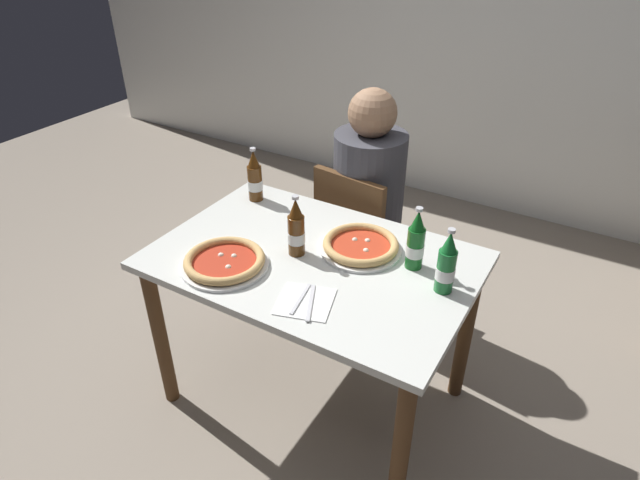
{
  "coord_description": "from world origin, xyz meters",
  "views": [
    {
      "loc": [
        0.88,
        -1.43,
        1.9
      ],
      "look_at": [
        0.0,
        0.05,
        0.8
      ],
      "focal_mm": 30.23,
      "sensor_mm": 36.0,
      "label": 1
    }
  ],
  "objects_px": {
    "chair_behind_table": "(360,236)",
    "beer_bottle_center": "(296,230)",
    "dining_table_main": "(313,281)",
    "diner_seated": "(367,215)",
    "beer_bottle_left": "(416,243)",
    "beer_bottle_extra": "(446,265)",
    "beer_bottle_right": "(255,178)",
    "pizza_marinara_far": "(361,246)",
    "napkin_with_cutlery": "(306,301)",
    "pizza_margherita_near": "(225,262)"
  },
  "relations": [
    {
      "from": "chair_behind_table",
      "to": "beer_bottle_right",
      "type": "distance_m",
      "value": 0.62
    },
    {
      "from": "beer_bottle_extra",
      "to": "chair_behind_table",
      "type": "bearing_deg",
      "value": 137.1
    },
    {
      "from": "pizza_marinara_far",
      "to": "beer_bottle_right",
      "type": "distance_m",
      "value": 0.62
    },
    {
      "from": "beer_bottle_extra",
      "to": "diner_seated",
      "type": "bearing_deg",
      "value": 134.17
    },
    {
      "from": "diner_seated",
      "to": "beer_bottle_center",
      "type": "bearing_deg",
      "value": -87.9
    },
    {
      "from": "chair_behind_table",
      "to": "beer_bottle_center",
      "type": "distance_m",
      "value": 0.72
    },
    {
      "from": "pizza_marinara_far",
      "to": "pizza_margherita_near",
      "type": "bearing_deg",
      "value": -137.28
    },
    {
      "from": "dining_table_main",
      "to": "beer_bottle_left",
      "type": "relative_size",
      "value": 4.86
    },
    {
      "from": "dining_table_main",
      "to": "diner_seated",
      "type": "xyz_separation_m",
      "value": [
        -0.09,
        0.66,
        -0.05
      ]
    },
    {
      "from": "napkin_with_cutlery",
      "to": "beer_bottle_right",
      "type": "bearing_deg",
      "value": 138.82
    },
    {
      "from": "chair_behind_table",
      "to": "beer_bottle_center",
      "type": "relative_size",
      "value": 3.44
    },
    {
      "from": "beer_bottle_center",
      "to": "beer_bottle_right",
      "type": "xyz_separation_m",
      "value": [
        -0.39,
        0.27,
        0.0
      ]
    },
    {
      "from": "dining_table_main",
      "to": "beer_bottle_center",
      "type": "relative_size",
      "value": 4.86
    },
    {
      "from": "chair_behind_table",
      "to": "beer_bottle_right",
      "type": "xyz_separation_m",
      "value": [
        -0.36,
        -0.34,
        0.37
      ]
    },
    {
      "from": "dining_table_main",
      "to": "beer_bottle_right",
      "type": "distance_m",
      "value": 0.58
    },
    {
      "from": "chair_behind_table",
      "to": "pizza_marinara_far",
      "type": "bearing_deg",
      "value": 123.93
    },
    {
      "from": "pizza_margherita_near",
      "to": "pizza_marinara_far",
      "type": "bearing_deg",
      "value": 42.72
    },
    {
      "from": "dining_table_main",
      "to": "pizza_marinara_far",
      "type": "distance_m",
      "value": 0.23
    },
    {
      "from": "chair_behind_table",
      "to": "diner_seated",
      "type": "xyz_separation_m",
      "value": [
        0.01,
        0.05,
        0.1
      ]
    },
    {
      "from": "beer_bottle_left",
      "to": "beer_bottle_right",
      "type": "bearing_deg",
      "value": 171.04
    },
    {
      "from": "pizza_marinara_far",
      "to": "chair_behind_table",
      "type": "bearing_deg",
      "value": 116.25
    },
    {
      "from": "diner_seated",
      "to": "napkin_with_cutlery",
      "type": "bearing_deg",
      "value": -76.86
    },
    {
      "from": "beer_bottle_left",
      "to": "pizza_margherita_near",
      "type": "bearing_deg",
      "value": -149.26
    },
    {
      "from": "pizza_margherita_near",
      "to": "napkin_with_cutlery",
      "type": "distance_m",
      "value": 0.37
    },
    {
      "from": "dining_table_main",
      "to": "napkin_with_cutlery",
      "type": "relative_size",
      "value": 5.34
    },
    {
      "from": "dining_table_main",
      "to": "beer_bottle_left",
      "type": "height_order",
      "value": "beer_bottle_left"
    },
    {
      "from": "dining_table_main",
      "to": "napkin_with_cutlery",
      "type": "height_order",
      "value": "napkin_with_cutlery"
    },
    {
      "from": "chair_behind_table",
      "to": "pizza_margherita_near",
      "type": "height_order",
      "value": "chair_behind_table"
    },
    {
      "from": "beer_bottle_extra",
      "to": "napkin_with_cutlery",
      "type": "distance_m",
      "value": 0.49
    },
    {
      "from": "dining_table_main",
      "to": "diner_seated",
      "type": "distance_m",
      "value": 0.67
    },
    {
      "from": "diner_seated",
      "to": "beer_bottle_right",
      "type": "height_order",
      "value": "diner_seated"
    },
    {
      "from": "chair_behind_table",
      "to": "napkin_with_cutlery",
      "type": "distance_m",
      "value": 0.92
    },
    {
      "from": "dining_table_main",
      "to": "pizza_marinara_far",
      "type": "bearing_deg",
      "value": 45.59
    },
    {
      "from": "beer_bottle_extra",
      "to": "napkin_with_cutlery",
      "type": "relative_size",
      "value": 1.1
    },
    {
      "from": "pizza_margherita_near",
      "to": "beer_bottle_center",
      "type": "xyz_separation_m",
      "value": [
        0.18,
        0.21,
        0.08
      ]
    },
    {
      "from": "pizza_margherita_near",
      "to": "napkin_with_cutlery",
      "type": "bearing_deg",
      "value": -3.93
    },
    {
      "from": "diner_seated",
      "to": "napkin_with_cutlery",
      "type": "distance_m",
      "value": 0.94
    },
    {
      "from": "dining_table_main",
      "to": "beer_bottle_right",
      "type": "height_order",
      "value": "beer_bottle_right"
    },
    {
      "from": "beer_bottle_right",
      "to": "beer_bottle_extra",
      "type": "bearing_deg",
      "value": -12.25
    },
    {
      "from": "dining_table_main",
      "to": "beer_bottle_center",
      "type": "bearing_deg",
      "value": -173.65
    },
    {
      "from": "pizza_margherita_near",
      "to": "beer_bottle_center",
      "type": "bearing_deg",
      "value": 49.32
    },
    {
      "from": "pizza_margherita_near",
      "to": "beer_bottle_left",
      "type": "distance_m",
      "value": 0.7
    },
    {
      "from": "pizza_margherita_near",
      "to": "beer_bottle_left",
      "type": "xyz_separation_m",
      "value": [
        0.6,
        0.35,
        0.08
      ]
    },
    {
      "from": "pizza_margherita_near",
      "to": "beer_bottle_right",
      "type": "relative_size",
      "value": 1.32
    },
    {
      "from": "pizza_marinara_far",
      "to": "beer_bottle_left",
      "type": "bearing_deg",
      "value": 0.9
    },
    {
      "from": "beer_bottle_center",
      "to": "napkin_with_cutlery",
      "type": "xyz_separation_m",
      "value": [
        0.19,
        -0.23,
        -0.1
      ]
    },
    {
      "from": "diner_seated",
      "to": "beer_bottle_left",
      "type": "xyz_separation_m",
      "value": [
        0.44,
        -0.52,
        0.27
      ]
    },
    {
      "from": "pizza_margherita_near",
      "to": "napkin_with_cutlery",
      "type": "xyz_separation_m",
      "value": [
        0.37,
        -0.03,
        -0.02
      ]
    },
    {
      "from": "dining_table_main",
      "to": "beer_bottle_extra",
      "type": "bearing_deg",
      "value": 6.83
    },
    {
      "from": "chair_behind_table",
      "to": "beer_bottle_center",
      "type": "xyz_separation_m",
      "value": [
        0.03,
        -0.62,
        0.37
      ]
    }
  ]
}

